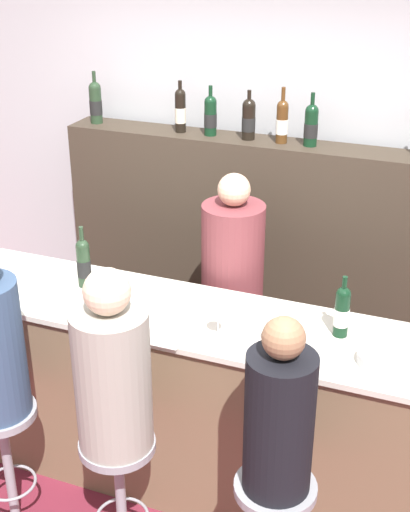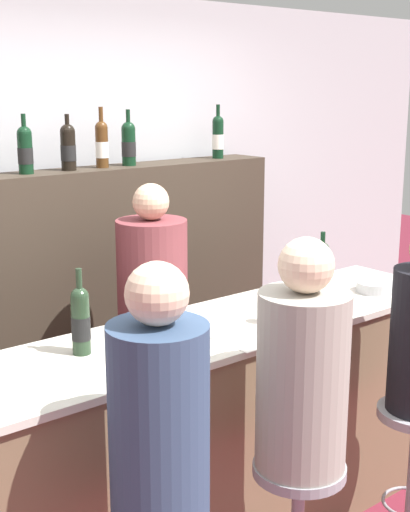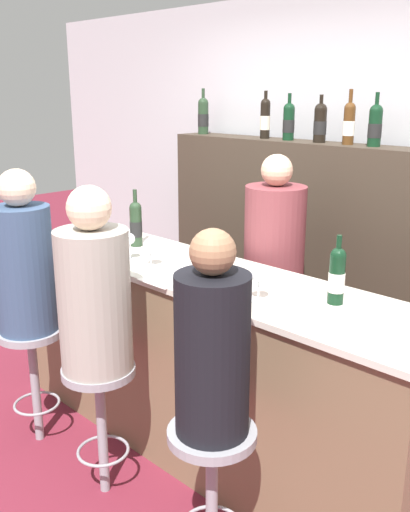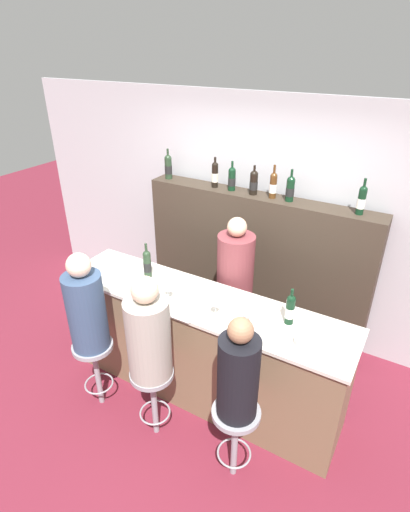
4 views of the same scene
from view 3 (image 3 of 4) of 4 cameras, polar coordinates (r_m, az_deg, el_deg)
ground_plane at (r=3.30m, az=-4.30°, el=-20.49°), size 16.00×16.00×0.00m
wall_back at (r=4.00m, az=13.62°, el=6.20°), size 6.40×0.05×2.60m
bar_counter at (r=3.19m, az=-0.47°, el=-10.55°), size 2.66×0.63×1.06m
back_bar_cabinet at (r=3.92m, az=11.46°, el=-1.05°), size 2.49×0.28×1.64m
wine_bottle_counter_0 at (r=3.44m, az=-6.93°, el=3.26°), size 0.07×0.07×0.34m
wine_bottle_counter_1 at (r=2.56m, az=13.05°, el=-1.87°), size 0.07×0.07×0.31m
wine_bottle_backbar_0 at (r=4.45m, az=-0.18°, el=13.87°), size 0.08×0.08×0.33m
wine_bottle_backbar_1 at (r=4.05m, az=6.04°, el=13.55°), size 0.07×0.07×0.32m
wine_bottle_backbar_2 at (r=3.93m, az=8.37°, el=13.19°), size 0.08×0.08×0.30m
wine_bottle_backbar_3 at (r=3.79m, az=11.44°, el=12.95°), size 0.08×0.08×0.30m
wine_bottle_backbar_4 at (r=3.68m, az=14.21°, el=12.78°), size 0.07×0.07×0.33m
wine_bottle_backbar_5 at (r=3.60m, az=16.65°, el=12.44°), size 0.08×0.08×0.31m
wine_glass_0 at (r=3.17m, az=-7.56°, el=1.53°), size 0.07×0.07×0.15m
wine_glass_1 at (r=3.03m, az=-5.49°, el=0.97°), size 0.08×0.08×0.16m
wine_glass_2 at (r=2.71m, az=0.88°, el=-0.65°), size 0.08×0.08×0.16m
wine_glass_3 at (r=2.54m, az=5.42°, el=-1.88°), size 0.08×0.08×0.17m
metal_bowl at (r=2.35m, az=14.96°, el=-6.38°), size 0.19×0.19×0.05m
tasting_menu at (r=2.87m, az=-3.23°, el=-2.14°), size 0.21×0.30×0.00m
bar_stool_left at (r=3.39m, az=-16.88°, el=-9.43°), size 0.36×0.36×0.69m
guest_seated_left at (r=3.20m, az=-17.68°, el=-0.57°), size 0.32×0.32×0.89m
bar_stool_middle at (r=2.90m, az=-10.46°, el=-13.59°), size 0.36×0.36×0.69m
guest_seated_middle at (r=2.68m, az=-11.04°, el=-3.60°), size 0.34×0.34×0.88m
bar_stool_right at (r=2.42m, az=0.69°, el=-20.07°), size 0.36×0.36×0.69m
guest_seated_right at (r=2.16m, az=0.74°, el=-9.08°), size 0.29×0.29×0.81m
bartender at (r=3.46m, az=6.74°, el=-4.53°), size 0.35×0.35×1.63m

